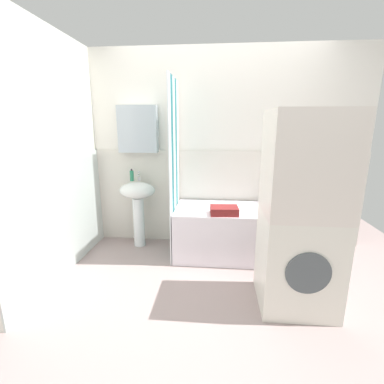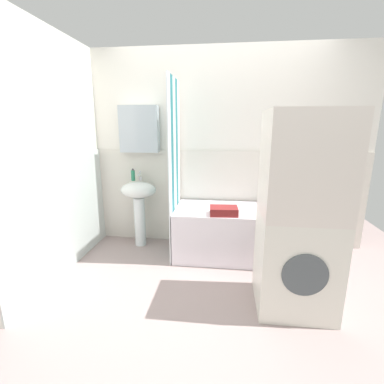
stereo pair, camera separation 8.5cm
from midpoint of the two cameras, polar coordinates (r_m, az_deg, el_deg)
ground_plane at (r=2.62m, az=5.01°, el=-21.76°), size 4.80×5.60×0.04m
wall_back_tiled at (r=3.42m, az=5.19°, el=7.66°), size 3.60×0.18×2.40m
wall_left_tiled at (r=2.98m, az=-26.08°, el=5.00°), size 0.07×1.81×2.40m
sink at (r=3.44m, az=-10.42°, el=-1.52°), size 0.44×0.34×0.83m
faucet at (r=3.45m, az=-10.23°, el=3.35°), size 0.03×0.12×0.12m
soap_dispenser at (r=3.47m, az=-11.59°, el=3.46°), size 0.05×0.05×0.15m
bathtub at (r=3.25m, az=10.53°, el=-8.35°), size 1.47×0.68×0.57m
shower_curtain at (r=3.09m, az=-2.89°, el=4.48°), size 0.01×0.68×2.00m
shampoo_bottle at (r=3.47m, az=21.04°, el=-1.46°), size 0.06×0.06×0.15m
lotion_bottle at (r=3.49m, az=19.44°, el=-1.11°), size 0.05×0.05×0.17m
conditioner_bottle at (r=3.42m, az=17.66°, el=-0.69°), size 0.05×0.05×0.23m
body_wash_bottle at (r=3.42m, az=16.21°, el=-0.72°), size 0.06×0.06×0.22m
towel_folded at (r=2.93m, az=7.52°, el=-3.94°), size 0.31×0.23×0.08m
washer_dryer_stack at (r=2.34m, az=22.58°, el=-4.48°), size 0.60×0.58×1.62m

